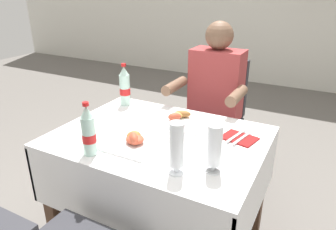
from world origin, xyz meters
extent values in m
cube|color=white|center=(-0.03, 0.04, 0.73)|extent=(1.09, 0.82, 0.02)
cube|color=white|center=(-0.03, -0.36, 0.56)|extent=(1.09, 0.02, 0.32)
cube|color=white|center=(-0.03, 0.45, 0.56)|extent=(1.09, 0.02, 0.32)
cube|color=white|center=(-0.56, 0.04, 0.56)|extent=(0.02, 0.82, 0.32)
cube|color=white|center=(0.51, 0.04, 0.56)|extent=(0.02, 0.82, 0.32)
cube|color=#472D1E|center=(-0.51, -0.31, 0.36)|extent=(0.07, 0.07, 0.72)
cube|color=#472D1E|center=(-0.51, 0.39, 0.36)|extent=(0.07, 0.07, 0.72)
cube|color=#472D1E|center=(0.46, 0.39, 0.36)|extent=(0.07, 0.07, 0.72)
cube|color=#2D2D33|center=(-0.03, 0.75, 0.49)|extent=(0.44, 0.44, 0.08)
cube|color=#2D2D33|center=(-0.03, 1.00, 0.75)|extent=(0.42, 0.06, 0.44)
cube|color=black|center=(-0.20, 0.58, 0.23)|extent=(0.04, 0.04, 0.45)
cube|color=black|center=(0.14, 0.58, 0.23)|extent=(0.04, 0.04, 0.45)
cube|color=black|center=(-0.20, 0.92, 0.23)|extent=(0.04, 0.04, 0.45)
cube|color=black|center=(0.14, 0.92, 0.23)|extent=(0.04, 0.04, 0.45)
cylinder|color=#282D42|center=(-0.06, 0.55, 0.23)|extent=(0.10, 0.10, 0.45)
cylinder|color=#282D42|center=(0.10, 0.55, 0.23)|extent=(0.10, 0.10, 0.45)
cube|color=#282D42|center=(0.02, 0.71, 0.51)|extent=(0.34, 0.36, 0.12)
cube|color=#9E3838|center=(0.02, 0.79, 0.82)|extent=(0.36, 0.20, 0.50)
sphere|color=brown|center=(0.02, 0.79, 1.17)|extent=(0.19, 0.19, 0.19)
cylinder|color=brown|center=(-0.20, 0.56, 0.85)|extent=(0.07, 0.26, 0.07)
cylinder|color=brown|center=(0.23, 0.56, 0.85)|extent=(0.07, 0.26, 0.07)
cube|color=white|center=(-0.09, -0.11, 0.75)|extent=(0.26, 0.26, 0.01)
ellipsoid|color=#99602D|center=(-0.10, -0.09, 0.78)|extent=(0.10, 0.10, 0.05)
ellipsoid|color=#C14C33|center=(-0.08, -0.12, 0.78)|extent=(0.09, 0.10, 0.06)
ellipsoid|color=#C14C33|center=(-0.08, -0.11, 0.77)|extent=(0.13, 0.13, 0.04)
cube|color=white|center=(0.03, 0.25, 0.75)|extent=(0.26, 0.26, 0.01)
ellipsoid|color=#C14C33|center=(-0.03, 0.24, 0.77)|extent=(0.09, 0.09, 0.04)
ellipsoid|color=gold|center=(-0.03, 0.27, 0.77)|extent=(0.06, 0.07, 0.04)
ellipsoid|color=#99602D|center=(-0.01, 0.30, 0.77)|extent=(0.11, 0.08, 0.04)
cylinder|color=white|center=(0.21, -0.23, 0.74)|extent=(0.07, 0.07, 0.01)
cylinder|color=white|center=(0.21, -0.23, 0.76)|extent=(0.02, 0.02, 0.03)
cylinder|color=white|center=(0.21, -0.23, 0.87)|extent=(0.06, 0.06, 0.20)
cylinder|color=gold|center=(0.21, -0.23, 0.84)|extent=(0.06, 0.06, 0.13)
cylinder|color=white|center=(0.35, -0.15, 0.74)|extent=(0.07, 0.07, 0.01)
cylinder|color=white|center=(0.35, -0.15, 0.76)|extent=(0.02, 0.02, 0.03)
cylinder|color=white|center=(0.35, -0.15, 0.87)|extent=(0.06, 0.06, 0.18)
cylinder|color=black|center=(0.35, -0.15, 0.82)|extent=(0.06, 0.06, 0.08)
cylinder|color=silver|center=(-0.45, 0.34, 0.84)|extent=(0.07, 0.07, 0.20)
cylinder|color=red|center=(-0.45, 0.34, 0.83)|extent=(0.07, 0.07, 0.04)
cone|color=silver|center=(-0.45, 0.34, 0.97)|extent=(0.06, 0.06, 0.05)
cylinder|color=red|center=(-0.45, 0.34, 1.01)|extent=(0.03, 0.03, 0.02)
cylinder|color=silver|center=(-0.22, -0.28, 0.83)|extent=(0.06, 0.06, 0.19)
cylinder|color=red|center=(-0.22, -0.28, 0.82)|extent=(0.07, 0.07, 0.04)
cone|color=silver|center=(-0.22, -0.28, 0.95)|extent=(0.06, 0.06, 0.05)
cylinder|color=red|center=(-0.22, -0.28, 0.99)|extent=(0.03, 0.03, 0.02)
cube|color=maroon|center=(0.36, 0.20, 0.74)|extent=(0.19, 0.17, 0.01)
cube|color=silver|center=(0.34, 0.21, 0.75)|extent=(0.06, 0.19, 0.01)
cube|color=silver|center=(0.38, 0.20, 0.75)|extent=(0.06, 0.19, 0.01)
camera|label=1|loc=(0.71, -1.24, 1.48)|focal=33.37mm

